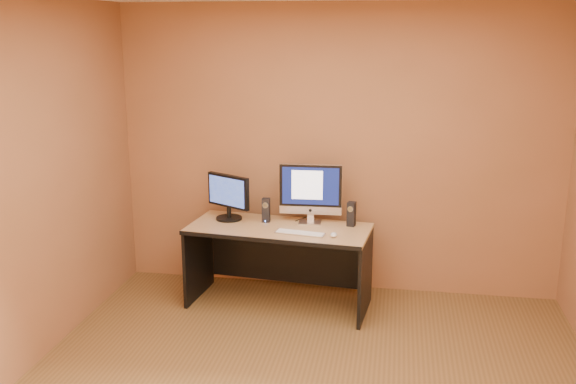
% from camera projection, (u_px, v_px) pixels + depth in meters
% --- Properties ---
extents(walls, '(4.00, 4.00, 2.60)m').
position_uv_depth(walls, '(305.00, 211.00, 3.87)').
color(walls, '#935C3B').
rests_on(walls, ground).
extents(desk, '(1.61, 0.83, 0.72)m').
position_uv_depth(desk, '(279.00, 266.00, 5.59)').
color(desk, tan).
rests_on(desk, ground).
extents(imac, '(0.56, 0.23, 0.53)m').
position_uv_depth(imac, '(310.00, 193.00, 5.56)').
color(imac, '#B0B0B4').
rests_on(imac, desk).
extents(second_monitor, '(0.52, 0.42, 0.41)m').
position_uv_depth(second_monitor, '(229.00, 197.00, 5.68)').
color(second_monitor, black).
rests_on(second_monitor, desk).
extents(speaker_left, '(0.07, 0.07, 0.21)m').
position_uv_depth(speaker_left, '(266.00, 210.00, 5.63)').
color(speaker_left, black).
rests_on(speaker_left, desk).
extents(speaker_right, '(0.08, 0.08, 0.21)m').
position_uv_depth(speaker_right, '(351.00, 214.00, 5.51)').
color(speaker_right, black).
rests_on(speaker_right, desk).
extents(keyboard, '(0.43, 0.17, 0.02)m').
position_uv_depth(keyboard, '(300.00, 233.00, 5.31)').
color(keyboard, silver).
rests_on(keyboard, desk).
extents(mouse, '(0.06, 0.10, 0.03)m').
position_uv_depth(mouse, '(334.00, 235.00, 5.25)').
color(mouse, silver).
rests_on(mouse, desk).
extents(cable_a, '(0.07, 0.21, 0.01)m').
position_uv_depth(cable_a, '(313.00, 218.00, 5.74)').
color(cable_a, black).
rests_on(cable_a, desk).
extents(cable_b, '(0.09, 0.16, 0.01)m').
position_uv_depth(cable_b, '(301.00, 219.00, 5.72)').
color(cable_b, black).
rests_on(cable_b, desk).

